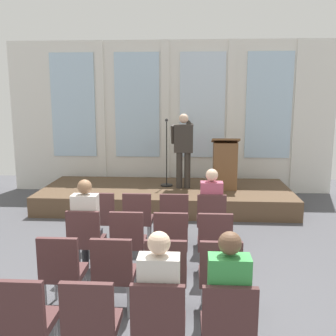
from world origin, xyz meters
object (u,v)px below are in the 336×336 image
chair_r0_c2 (174,217)px  chair_r2_c3 (220,272)px  chair_r1_c3 (215,240)px  chair_r1_c1 (128,238)px  chair_r3_c2 (159,322)px  audience_r3_c2 (159,295)px  audience_r0_c3 (211,204)px  audience_r3_c3 (228,297)px  chair_r3_c1 (91,320)px  chair_r0_c0 (102,215)px  chair_r0_c1 (138,216)px  chair_r1_c0 (86,237)px  chair_r2_c2 (166,271)px  chair_r3_c3 (228,324)px  chair_r1_c2 (171,239)px  speaker (183,145)px  chair_r2_c0 (62,268)px  chair_r2_c1 (114,269)px  mic_stand (167,172)px  lectern (225,165)px  chair_r0_c3 (211,217)px  chair_r3_c0 (25,317)px  audience_r1_c0 (87,221)px

chair_r0_c2 → chair_r2_c3: size_ratio=1.00×
chair_r1_c3 → chair_r1_c1: bearing=180.0°
chair_r3_c2 → audience_r3_c2: bearing=90.0°
audience_r0_c3 → audience_r3_c3: size_ratio=0.98×
chair_r3_c2 → audience_r3_c3: size_ratio=0.69×
chair_r3_c1 → chair_r0_c0: bearing=101.3°
chair_r0_c1 → chair_r2_c3: bearing=-59.1°
chair_r0_c2 → chair_r3_c1: same height
chair_r1_c0 → chair_r2_c3: (1.80, -1.00, 0.00)m
chair_r1_c0 → audience_r3_c3: 2.65m
chair_r0_c1 → audience_r3_c3: audience_r3_c3 is taller
chair_r2_c2 → chair_r3_c3: size_ratio=1.00×
chair_r1_c1 → chair_r3_c2: size_ratio=1.00×
chair_r1_c1 → chair_r3_c3: same height
chair_r1_c2 → audience_r3_c2: (0.00, -1.93, 0.21)m
speaker → chair_r2_c0: bearing=-105.9°
chair_r2_c1 → mic_stand: bearing=86.3°
chair_r0_c1 → audience_r3_c2: size_ratio=0.70×
mic_stand → chair_r2_c1: bearing=-93.7°
mic_stand → chair_r0_c0: mic_stand is taller
speaker → chair_r2_c3: (0.51, -4.51, -0.86)m
lectern → chair_r3_c2: (-1.02, -5.48, -0.44)m
speaker → chair_r3_c1: 5.62m
chair_r1_c1 → chair_r1_c2: same height
chair_r0_c3 → chair_r3_c0: same height
lectern → chair_r3_c2: size_ratio=1.23×
chair_r0_c3 → chair_r1_c2: bearing=-120.9°
chair_r1_c3 → chair_r3_c0: (-1.80, -2.01, 0.00)m
audience_r1_c0 → chair_r2_c3: 2.11m
chair_r1_c1 → chair_r1_c2: bearing=0.0°
chair_r2_c0 → chair_r2_c2: 1.20m
chair_r0_c2 → chair_r2_c0: same height
chair_r1_c2 → chair_r3_c0: same height
chair_r2_c3 → chair_r2_c2: bearing=180.0°
chair_r0_c1 → chair_r0_c2: size_ratio=1.00×
chair_r2_c1 → chair_r2_c3: same height
chair_r1_c2 → chair_r2_c2: bearing=-90.0°
chair_r0_c2 → audience_r3_c3: audience_r3_c3 is taller
lectern → chair_r0_c1: bearing=-123.2°
mic_stand → chair_r0_c1: (-0.30, -2.68, -0.23)m
chair_r0_c1 → chair_r0_c2: bearing=0.0°
chair_r1_c0 → chair_r1_c1: bearing=0.0°
chair_r2_c3 → mic_stand: bearing=100.9°
lectern → audience_r0_c3: size_ratio=0.87×
chair_r1_c0 → chair_r2_c2: size_ratio=1.00×
chair_r0_c2 → chair_r2_c1: bearing=-106.6°
chair_r2_c0 → chair_r2_c2: (1.20, 0.00, 0.00)m
chair_r1_c2 → chair_r2_c3: same height
chair_r0_c1 → chair_r3_c1: size_ratio=1.00×
chair_r0_c3 → audience_r1_c0: audience_r1_c0 is taller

